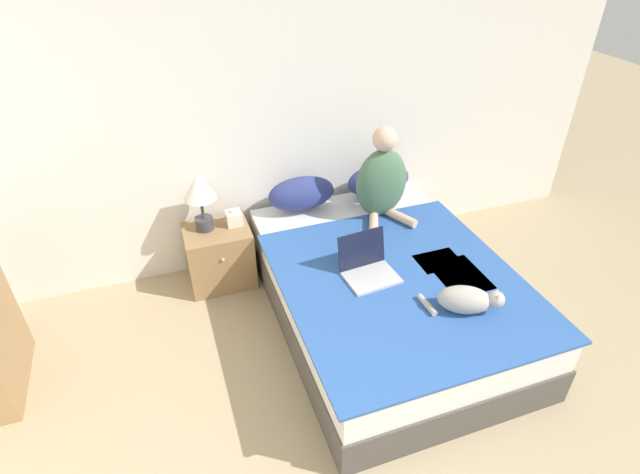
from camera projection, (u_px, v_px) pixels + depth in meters
wall_back at (284, 112)px, 3.85m from camera, size 5.79×0.05×2.55m
bed at (386, 293)px, 3.64m from camera, size 1.57×2.15×0.53m
pillow_near at (301, 194)px, 4.03m from camera, size 0.55×0.26×0.28m
pillow_far at (379, 180)px, 4.22m from camera, size 0.55×0.26×0.28m
person_sitting at (382, 181)px, 3.85m from camera, size 0.42×0.41×0.74m
cat_tabby at (467, 300)px, 3.04m from camera, size 0.43×0.34×0.18m
laptop_open at (368, 267)px, 3.36m from camera, size 0.37×0.34×0.27m
nightstand at (220, 256)px, 4.03m from camera, size 0.51×0.43×0.50m
table_lamp at (199, 191)px, 3.72m from camera, size 0.25×0.25×0.48m
tissue_box at (234, 218)px, 3.93m from camera, size 0.12×0.12×0.14m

